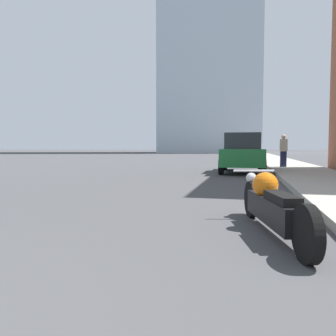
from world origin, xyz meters
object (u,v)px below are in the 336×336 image
(motorcycle, at_px, (271,205))
(parked_car_red, at_px, (246,150))
(parked_car_blue, at_px, (244,150))
(pedestrian, at_px, (283,150))
(parked_car_green, at_px, (242,153))
(parked_car_silver, at_px, (244,150))

(motorcycle, bearing_deg, parked_car_red, 77.32)
(motorcycle, distance_m, parked_car_blue, 35.85)
(parked_car_red, bearing_deg, motorcycle, -92.73)
(motorcycle, xyz_separation_m, pedestrian, (1.48, 12.78, 0.59))
(parked_car_green, bearing_deg, pedestrian, 46.87)
(motorcycle, xyz_separation_m, parked_car_red, (-0.42, 48.82, 0.44))
(parked_car_silver, distance_m, parked_car_red, 25.60)
(motorcycle, bearing_deg, pedestrian, 70.23)
(parked_car_green, height_order, parked_car_silver, parked_car_silver)
(parked_car_blue, height_order, parked_car_red, parked_car_blue)
(parked_car_silver, xyz_separation_m, pedestrian, (1.95, -10.44, 0.07))
(parked_car_green, relative_size, parked_car_red, 1.10)
(motorcycle, distance_m, parked_car_silver, 23.24)
(parked_car_red, bearing_deg, parked_car_blue, -93.85)
(parked_car_blue, relative_size, parked_car_red, 1.09)
(parked_car_silver, height_order, pedestrian, parked_car_silver)
(pedestrian, bearing_deg, parked_car_blue, 95.05)
(parked_car_silver, distance_m, parked_car_blue, 12.62)
(parked_car_silver, height_order, parked_car_blue, parked_car_silver)
(motorcycle, bearing_deg, parked_car_green, 79.43)
(parked_car_green, bearing_deg, parked_car_red, 89.43)
(parked_car_red, distance_m, pedestrian, 36.09)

